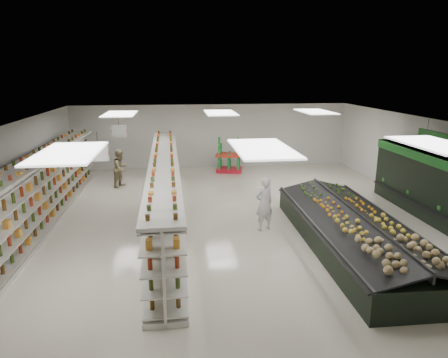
{
  "coord_description": "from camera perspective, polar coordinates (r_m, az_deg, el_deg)",
  "views": [
    {
      "loc": [
        -1.83,
        -12.26,
        4.72
      ],
      "look_at": [
        -0.23,
        0.88,
        1.2
      ],
      "focal_mm": 32.0,
      "sensor_mm": 36.0,
      "label": 1
    }
  ],
  "objects": [
    {
      "name": "floor",
      "position": [
        13.26,
        1.47,
        -5.97
      ],
      "size": [
        16.0,
        16.0,
        0.0
      ],
      "primitive_type": "plane",
      "color": "beige",
      "rests_on": "ground"
    },
    {
      "name": "ceiling",
      "position": [
        12.49,
        1.56,
        7.89
      ],
      "size": [
        14.0,
        16.0,
        0.02
      ],
      "primitive_type": "cube",
      "color": "white",
      "rests_on": "wall_back"
    },
    {
      "name": "wall_back",
      "position": [
        20.58,
        -1.76,
        6.16
      ],
      "size": [
        14.0,
        0.02,
        3.2
      ],
      "primitive_type": "cube",
      "color": "silver",
      "rests_on": "floor"
    },
    {
      "name": "wall_front",
      "position": [
        5.59,
        14.35,
        -19.59
      ],
      "size": [
        14.0,
        0.02,
        3.2
      ],
      "primitive_type": "cube",
      "color": "silver",
      "rests_on": "floor"
    },
    {
      "name": "wall_left",
      "position": [
        13.66,
        -28.94,
        -0.21
      ],
      "size": [
        0.02,
        16.0,
        3.2
      ],
      "primitive_type": "cube",
      "color": "silver",
      "rests_on": "floor"
    },
    {
      "name": "wall_right",
      "position": [
        15.43,
        28.19,
        1.43
      ],
      "size": [
        0.02,
        16.0,
        3.2
      ],
      "primitive_type": "cube",
      "color": "silver",
      "rests_on": "floor"
    },
    {
      "name": "aisle_sign_near",
      "position": [
        10.63,
        -17.51,
        3.52
      ],
      "size": [
        0.52,
        0.06,
        0.75
      ],
      "color": "white",
      "rests_on": "ceiling"
    },
    {
      "name": "aisle_sign_far",
      "position": [
        14.53,
        -14.76,
        6.61
      ],
      "size": [
        0.52,
        0.06,
        0.75
      ],
      "color": "white",
      "rests_on": "ceiling"
    },
    {
      "name": "gondola_left",
      "position": [
        13.82,
        -24.98,
        -2.19
      ],
      "size": [
        1.01,
        12.51,
        2.17
      ],
      "rotation": [
        0.0,
        0.0,
        -0.01
      ],
      "color": "silver",
      "rests_on": "floor"
    },
    {
      "name": "gondola_center",
      "position": [
        13.21,
        -8.42,
        -1.86
      ],
      "size": [
        1.1,
        11.94,
        2.07
      ],
      "rotation": [
        0.0,
        0.0,
        0.02
      ],
      "color": "silver",
      "rests_on": "floor"
    },
    {
      "name": "produce_island",
      "position": [
        11.74,
        18.13,
        -7.02
      ],
      "size": [
        2.72,
        7.21,
        1.07
      ],
      "rotation": [
        0.0,
        0.0,
        -0.02
      ],
      "color": "black",
      "rests_on": "floor"
    },
    {
      "name": "soda_endcap",
      "position": [
        19.53,
        0.75,
        3.26
      ],
      "size": [
        1.43,
        1.14,
        1.61
      ],
      "rotation": [
        0.0,
        0.0,
        -0.24
      ],
      "color": "red",
      "rests_on": "floor"
    },
    {
      "name": "shopper_main",
      "position": [
        12.31,
        5.78,
        -3.54
      ],
      "size": [
        0.72,
        0.6,
        1.69
      ],
      "primitive_type": "imported",
      "rotation": [
        0.0,
        0.0,
        3.52
      ],
      "color": "silver",
      "rests_on": "floor"
    },
    {
      "name": "shopper_background",
      "position": [
        17.5,
        -14.54,
        1.5
      ],
      "size": [
        0.83,
        0.93,
        1.62
      ],
      "primitive_type": "imported",
      "rotation": [
        0.0,
        0.0,
        1.02
      ],
      "color": "#99825E",
      "rests_on": "floor"
    }
  ]
}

